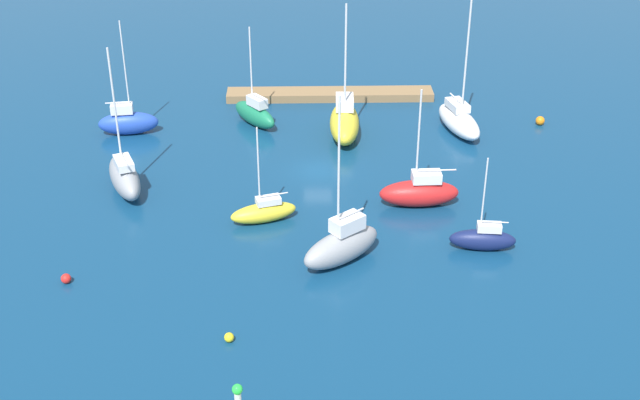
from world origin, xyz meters
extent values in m
plane|color=navy|center=(0.00, 0.00, 0.00)|extent=(160.00, 160.00, 0.00)
cube|color=olive|center=(-1.60, -16.90, 0.41)|extent=(21.69, 2.74, 0.82)
sphere|color=green|center=(4.71, 33.41, 4.86)|extent=(0.56, 0.56, 0.56)
ellipsoid|color=yellow|center=(4.46, 8.58, 0.76)|extent=(5.55, 3.19, 1.52)
cube|color=silver|center=(4.05, 8.46, 1.79)|extent=(2.12, 1.54, 0.54)
cylinder|color=silver|center=(4.71, 8.66, 4.82)|extent=(0.13, 0.13, 6.60)
cylinder|color=silver|center=(3.62, 8.33, 2.22)|extent=(2.21, 0.77, 0.10)
ellipsoid|color=gray|center=(16.20, 3.44, 1.31)|extent=(4.64, 7.31, 2.62)
cube|color=silver|center=(15.99, 3.96, 2.95)|extent=(2.15, 2.83, 0.66)
cylinder|color=silver|center=(16.33, 3.11, 7.54)|extent=(0.17, 0.17, 9.84)
cylinder|color=silver|center=(15.83, 4.34, 3.43)|extent=(1.12, 2.50, 0.13)
ellipsoid|color=#2347B2|center=(17.99, -8.30, 1.10)|extent=(5.87, 2.67, 2.20)
cube|color=silver|center=(18.44, -8.24, 2.65)|extent=(2.17, 1.44, 0.91)
cylinder|color=silver|center=(17.71, -8.33, 6.66)|extent=(0.14, 0.14, 8.92)
cylinder|color=silver|center=(18.80, -8.20, 3.26)|extent=(2.20, 0.37, 0.11)
ellipsoid|color=#141E4C|center=(-11.95, 13.06, 0.81)|extent=(5.04, 1.99, 1.62)
cube|color=silver|center=(-12.34, 13.10, 1.92)|extent=(1.85, 1.08, 0.60)
cylinder|color=silver|center=(-11.70, 13.04, 4.59)|extent=(0.12, 0.12, 5.93)
cylinder|color=silver|center=(-12.69, 13.14, 2.38)|extent=(1.99, 0.30, 0.09)
ellipsoid|color=white|center=(-13.73, -8.05, 1.08)|extent=(4.39, 8.09, 2.16)
cube|color=silver|center=(-13.58, -8.64, 2.52)|extent=(2.17, 3.07, 0.72)
cylinder|color=silver|center=(-13.83, -7.67, 8.31)|extent=(0.18, 0.18, 12.30)
cylinder|color=silver|center=(-13.48, -9.03, 3.03)|extent=(0.84, 2.74, 0.15)
ellipsoid|color=red|center=(-8.07, 6.27, 1.09)|extent=(6.53, 2.50, 2.17)
cube|color=silver|center=(-8.58, 6.26, 2.58)|extent=(2.37, 1.45, 0.82)
cylinder|color=silver|center=(-7.75, 6.28, 6.11)|extent=(0.16, 0.16, 7.88)
cylinder|color=silver|center=(-9.34, 6.23, 3.15)|extent=(3.20, 0.23, 0.12)
ellipsoid|color=#19724C|center=(6.00, -10.19, 1.05)|extent=(5.15, 5.94, 2.11)
cube|color=silver|center=(5.70, -9.80, 2.58)|extent=(2.19, 2.40, 0.94)
cylinder|color=silver|center=(6.19, -10.43, 5.95)|extent=(0.15, 0.15, 7.69)
cylinder|color=silver|center=(5.45, -9.48, 3.20)|extent=(1.58, 1.99, 0.12)
ellipsoid|color=yellow|center=(-2.65, -7.09, 1.41)|extent=(3.05, 8.05, 2.81)
cube|color=silver|center=(-2.68, -7.73, 3.30)|extent=(1.76, 2.92, 0.98)
cylinder|color=silver|center=(-2.64, -6.69, 7.91)|extent=(0.19, 0.19, 10.19)
cylinder|color=silver|center=(-2.70, -8.38, 3.94)|extent=(0.28, 3.39, 0.15)
ellipsoid|color=gray|center=(-1.39, 14.50, 1.22)|extent=(6.68, 5.99, 2.45)
cube|color=silver|center=(-1.81, 14.16, 3.00)|extent=(2.75, 2.58, 1.10)
cylinder|color=silver|center=(-1.13, 14.71, 7.73)|extent=(0.16, 0.16, 10.57)
cylinder|color=silver|center=(-2.07, 13.96, 3.70)|extent=(1.95, 1.60, 0.13)
sphere|color=yellow|center=(6.09, 23.52, 0.31)|extent=(0.63, 0.63, 0.63)
sphere|color=red|center=(17.95, 16.80, 0.36)|extent=(0.71, 0.71, 0.71)
sphere|color=orange|center=(-22.04, -9.51, 0.44)|extent=(0.88, 0.88, 0.88)
camera|label=1|loc=(1.27, 65.33, 33.44)|focal=46.82mm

